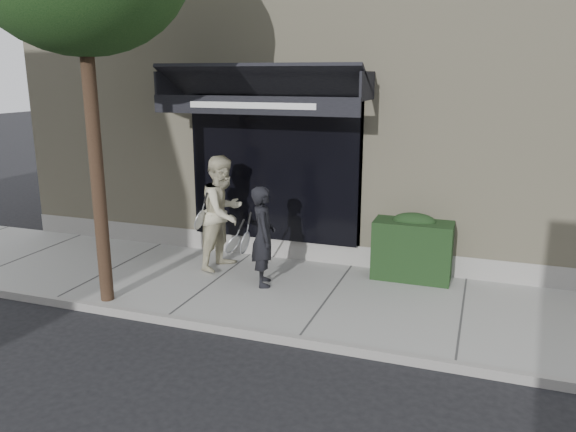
% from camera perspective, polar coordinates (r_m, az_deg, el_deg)
% --- Properties ---
extents(ground, '(80.00, 80.00, 0.00)m').
position_cam_1_polar(ground, '(8.99, 4.23, -8.75)').
color(ground, black).
rests_on(ground, ground).
extents(sidewalk, '(20.00, 3.00, 0.12)m').
position_cam_1_polar(sidewalk, '(8.96, 4.24, -8.39)').
color(sidewalk, gray).
rests_on(sidewalk, ground).
extents(curb, '(20.00, 0.10, 0.14)m').
position_cam_1_polar(curb, '(7.61, 1.06, -12.58)').
color(curb, gray).
rests_on(curb, ground).
extents(building_facade, '(14.30, 8.04, 5.64)m').
position_cam_1_polar(building_facade, '(13.15, 10.28, 10.67)').
color(building_facade, tan).
rests_on(building_facade, ground).
extents(hedge, '(1.30, 0.70, 1.14)m').
position_cam_1_polar(hedge, '(9.73, 12.55, -3.12)').
color(hedge, black).
rests_on(hedge, sidewalk).
extents(pedestrian_front, '(0.85, 0.86, 1.65)m').
position_cam_1_polar(pedestrian_front, '(9.11, -2.55, -2.08)').
color(pedestrian_front, black).
rests_on(pedestrian_front, sidewalk).
extents(pedestrian_back, '(0.94, 1.11, 2.02)m').
position_cam_1_polar(pedestrian_back, '(9.95, -6.60, 0.34)').
color(pedestrian_back, beige).
rests_on(pedestrian_back, sidewalk).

